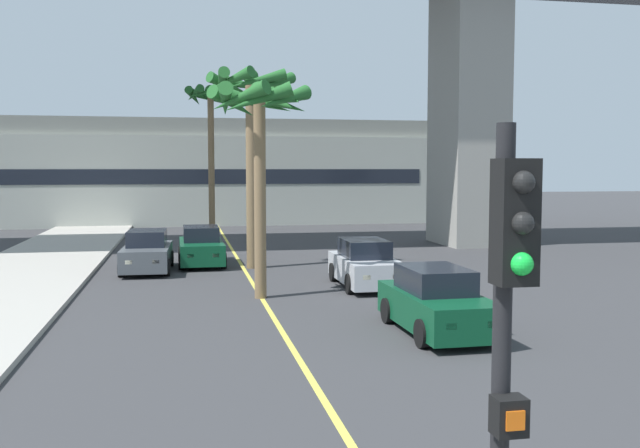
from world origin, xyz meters
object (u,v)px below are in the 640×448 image
object	(u,v)px
palm_tree_mid_median	(252,108)
traffic_light_median_near	(506,364)
car_queue_third	(201,247)
palm_tree_far_median	(211,113)
car_queue_front	(147,253)
car_queue_second	(436,303)
palm_tree_near_median	(259,119)
car_queue_fourth	(365,265)

from	to	relation	value
palm_tree_mid_median	traffic_light_median_near	bearing A→B (deg)	-91.73
car_queue_third	palm_tree_far_median	bearing A→B (deg)	84.96
car_queue_front	traffic_light_median_near	bearing A→B (deg)	-81.91
car_queue_front	car_queue_second	size ratio (longest dim) A/B	1.01
car_queue_third	palm_tree_near_median	world-z (taller)	palm_tree_near_median
car_queue_fourth	palm_tree_near_median	world-z (taller)	palm_tree_near_median
car_queue_third	car_queue_fourth	distance (m)	8.21
car_queue_third	palm_tree_mid_median	world-z (taller)	palm_tree_mid_median
car_queue_front	palm_tree_far_median	bearing A→B (deg)	74.75
car_queue_second	car_queue_front	bearing A→B (deg)	122.00
car_queue_fourth	traffic_light_median_near	size ratio (longest dim) A/B	0.98
car_queue_third	traffic_light_median_near	distance (m)	24.94
car_queue_fourth	palm_tree_near_median	bearing A→B (deg)	-158.54
car_queue_second	palm_tree_far_median	xyz separation A→B (m)	(-4.40, 22.12, 6.09)
car_queue_third	palm_tree_far_median	xyz separation A→B (m)	(0.80, 9.05, 6.09)
palm_tree_near_median	palm_tree_far_median	bearing A→B (deg)	92.62
car_queue_third	palm_tree_near_median	bearing A→B (deg)	-78.60
palm_tree_far_median	palm_tree_mid_median	bearing A→B (deg)	-83.60
palm_tree_mid_median	car_queue_third	bearing A→B (deg)	145.57
traffic_light_median_near	car_queue_fourth	bearing A→B (deg)	77.94
palm_tree_far_median	traffic_light_median_near	bearing A→B (deg)	-89.23
car_queue_second	traffic_light_median_near	distance (m)	12.56
car_queue_front	car_queue_fourth	world-z (taller)	same
car_queue_second	palm_tree_near_median	distance (m)	7.92
car_queue_second	palm_tree_mid_median	bearing A→B (deg)	105.39
palm_tree_mid_median	car_queue_front	bearing A→B (deg)	-178.48
car_queue_front	car_queue_second	distance (m)	13.70
car_queue_front	palm_tree_mid_median	size ratio (longest dim) A/B	0.54
car_queue_second	car_queue_fourth	xyz separation A→B (m)	(0.01, 6.72, 0.00)
car_queue_front	traffic_light_median_near	xyz separation A→B (m)	(3.32, -23.38, 1.99)
car_queue_second	car_queue_third	world-z (taller)	same
traffic_light_median_near	palm_tree_mid_median	world-z (taller)	palm_tree_mid_median
palm_tree_near_median	palm_tree_mid_median	world-z (taller)	palm_tree_mid_median
car_queue_front	palm_tree_near_median	world-z (taller)	palm_tree_near_median
car_queue_second	car_queue_fourth	size ratio (longest dim) A/B	1.00
traffic_light_median_near	palm_tree_near_median	size ratio (longest dim) A/B	0.65
car_queue_second	palm_tree_far_median	distance (m)	23.37
palm_tree_mid_median	palm_tree_far_median	world-z (taller)	palm_tree_far_median
traffic_light_median_near	palm_tree_near_median	xyz separation A→B (m)	(0.31, 17.05, 2.65)
palm_tree_near_median	palm_tree_mid_median	xyz separation A→B (m)	(0.40, 6.43, 0.87)
traffic_light_median_near	palm_tree_near_median	bearing A→B (deg)	88.94
car_queue_second	palm_tree_mid_median	xyz separation A→B (m)	(-3.23, 11.73, 5.51)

